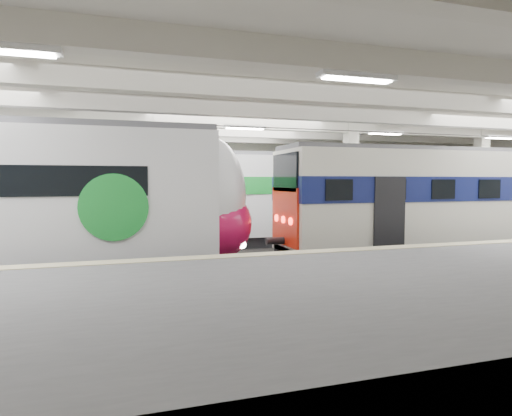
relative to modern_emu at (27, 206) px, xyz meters
name	(u,v)px	position (x,y,z in m)	size (l,w,h in m)	color
station_hall	(280,171)	(6.95, -1.74, 0.99)	(36.00, 24.00, 5.75)	black
modern_emu	(27,206)	(0.00, 0.00, 0.00)	(14.31, 2.95, 4.59)	silver
older_rer	(438,201)	(13.96, 0.00, -0.07)	(12.51, 2.76, 4.17)	beige
far_train	(173,198)	(4.67, 5.50, -0.06)	(13.24, 2.74, 4.25)	silver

